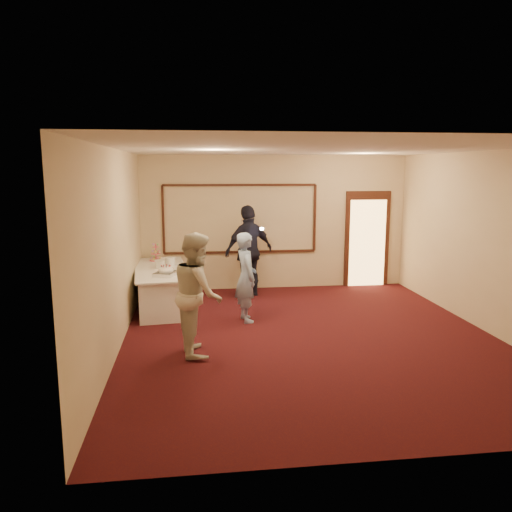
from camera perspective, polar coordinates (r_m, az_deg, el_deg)
The scene contains 14 objects.
floor at distance 8.27m, azimuth 6.22°, elevation -9.20°, with size 7.00×7.00×0.00m, color black.
room_walls at distance 7.84m, azimuth 6.50°, elevation 4.93°, with size 6.04×7.04×3.02m.
wall_molding at distance 11.16m, azimuth -1.79°, elevation 4.27°, with size 3.45×0.04×1.55m.
doorway at distance 11.86m, azimuth 12.57°, elevation 1.84°, with size 1.05×0.07×2.20m.
buffet_table at distance 10.08m, azimuth -10.77°, elevation -3.51°, with size 1.25×2.64×0.77m.
pavlova_tray at distance 9.29m, azimuth -10.26°, elevation -1.74°, with size 0.48×0.55×0.18m.
cupcake_stand at distance 10.82m, azimuth -11.37°, elevation 0.23°, with size 0.27×0.27×0.40m.
plate_stack_a at distance 9.95m, azimuth -10.91°, elevation -0.94°, with size 0.20×0.20×0.17m.
plate_stack_b at distance 10.25m, azimuth -9.77°, elevation -0.60°, with size 0.20×0.20×0.16m.
tart at distance 9.65m, azimuth -10.16°, elevation -1.59°, with size 0.30×0.30×0.06m.
man at distance 8.87m, azimuth -1.14°, elevation -2.43°, with size 0.58×0.38×1.60m, color #8AA4D4.
woman at distance 7.37m, azimuth -6.68°, elevation -4.27°, with size 0.88×0.68×1.80m, color beige.
guest at distance 10.62m, azimuth -0.81°, elevation 0.58°, with size 1.14×0.48×1.95m, color black.
camera_flash at distance 10.31m, azimuth 0.67°, elevation 3.13°, with size 0.07×0.04×0.05m, color white.
Camera 1 is at (-1.86, -7.59, 2.70)m, focal length 35.00 mm.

